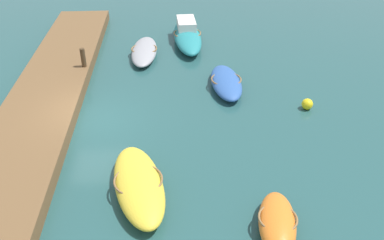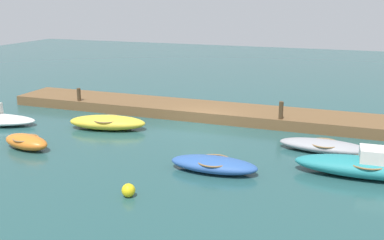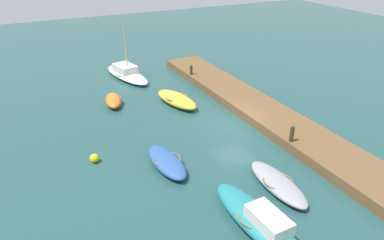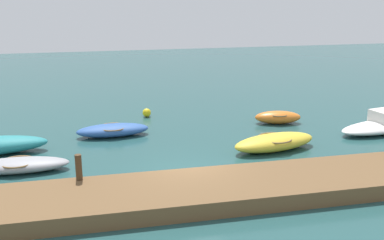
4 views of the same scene
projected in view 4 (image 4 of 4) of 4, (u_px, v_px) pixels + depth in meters
ground_plane at (187, 175)px, 19.32m from camera, size 84.00×84.00×0.00m
dock_platform at (201, 192)px, 16.96m from camera, size 26.93×3.26×0.62m
dinghy_orange at (278, 117)px, 26.67m from camera, size 2.80×1.59×0.72m
rowboat_yellow at (275, 142)px, 22.22m from camera, size 4.54×2.45×0.77m
rowboat_grey at (18, 165)px, 19.56m from camera, size 4.28×1.59×0.57m
rowboat_blue at (113, 130)px, 24.37m from camera, size 3.79×1.55×0.64m
mooring_post_west at (79, 167)px, 17.12m from camera, size 0.24×0.24×0.98m
marker_buoy at (147, 113)px, 28.07m from camera, size 0.51×0.51×0.51m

